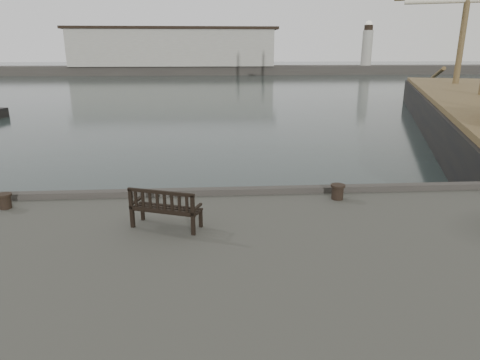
% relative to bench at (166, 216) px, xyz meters
% --- Properties ---
extents(ground, '(400.00, 400.00, 0.00)m').
position_rel_bench_xyz_m(ground, '(0.86, 2.57, -1.87)').
color(ground, black).
rests_on(ground, ground).
extents(breakwater, '(140.00, 9.50, 12.20)m').
position_rel_bench_xyz_m(breakwater, '(-3.70, 94.57, 2.43)').
color(breakwater, '#383530').
rests_on(breakwater, ground).
extents(bench, '(1.80, 1.15, 0.98)m').
position_rel_bench_xyz_m(bench, '(0.00, 0.00, 0.00)').
color(bench, black).
rests_on(bench, quay).
extents(bollard_left, '(0.42, 0.42, 0.42)m').
position_rel_bench_xyz_m(bollard_left, '(-4.52, 1.64, -0.10)').
color(bollard_left, black).
rests_on(bollard_left, quay).
extents(bollard_right, '(0.51, 0.51, 0.44)m').
position_rel_bench_xyz_m(bollard_right, '(4.76, 1.74, -0.09)').
color(bollard_right, black).
rests_on(bollard_right, quay).
extents(tall_ship_main, '(21.15, 39.26, 29.27)m').
position_rel_bench_xyz_m(tall_ship_main, '(20.49, 19.81, -1.13)').
color(tall_ship_main, black).
rests_on(tall_ship_main, ground).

